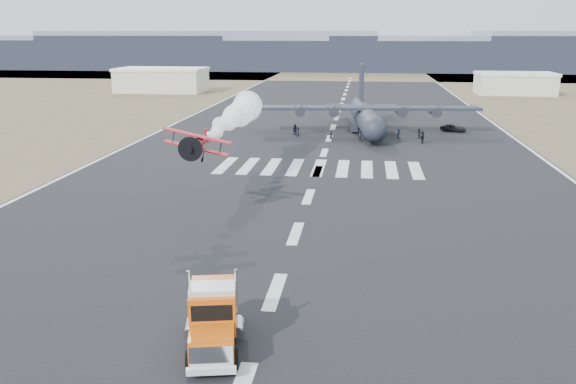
% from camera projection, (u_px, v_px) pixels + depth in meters
% --- Properties ---
extents(scrub_far, '(500.00, 80.00, 0.00)m').
position_uv_depth(scrub_far, '(352.00, 74.00, 249.16)').
color(scrub_far, brown).
rests_on(scrub_far, ground).
extents(runway_markings, '(60.00, 260.00, 0.01)m').
position_uv_depth(runway_markings, '(324.00, 153.00, 86.03)').
color(runway_markings, silver).
rests_on(runway_markings, ground).
extents(ridge_seg_b, '(150.00, 50.00, 15.00)m').
position_uv_depth(ridge_seg_b, '(82.00, 51.00, 291.69)').
color(ridge_seg_b, slate).
rests_on(ridge_seg_b, ground).
extents(ridge_seg_c, '(150.00, 50.00, 17.00)m').
position_uv_depth(ridge_seg_c, '(214.00, 50.00, 283.61)').
color(ridge_seg_c, slate).
rests_on(ridge_seg_c, ground).
extents(ridge_seg_d, '(150.00, 50.00, 13.00)m').
position_uv_depth(ridge_seg_d, '(354.00, 55.00, 276.30)').
color(ridge_seg_d, slate).
rests_on(ridge_seg_d, ground).
extents(ridge_seg_e, '(150.00, 50.00, 15.00)m').
position_uv_depth(ridge_seg_e, '(502.00, 53.00, 268.22)').
color(ridge_seg_e, slate).
rests_on(ridge_seg_e, ground).
extents(hangar_left, '(24.50, 14.50, 6.70)m').
position_uv_depth(hangar_left, '(162.00, 80.00, 172.99)').
color(hangar_left, beige).
rests_on(hangar_left, ground).
extents(hangar_right, '(20.50, 12.50, 5.90)m').
position_uv_depth(hangar_right, '(515.00, 83.00, 166.10)').
color(hangar_right, beige).
rests_on(hangar_right, ground).
extents(semi_truck, '(3.87, 7.98, 3.50)m').
position_uv_depth(semi_truck, '(213.00, 316.00, 32.71)').
color(semi_truck, black).
rests_on(semi_truck, ground).
extents(aerobatic_biplane, '(6.05, 5.49, 2.94)m').
position_uv_depth(aerobatic_biplane, '(197.00, 143.00, 54.93)').
color(aerobatic_biplane, red).
extents(smoke_trail, '(3.87, 26.12, 3.87)m').
position_uv_depth(smoke_trail, '(243.00, 111.00, 75.75)').
color(smoke_trail, white).
extents(transport_aircraft, '(37.59, 30.89, 10.84)m').
position_uv_depth(transport_aircraft, '(366.00, 115.00, 103.82)').
color(transport_aircraft, black).
rests_on(transport_aircraft, ground).
extents(support_vehicle, '(4.76, 3.65, 1.20)m').
position_uv_depth(support_vehicle, '(453.00, 128.00, 104.32)').
color(support_vehicle, black).
rests_on(support_vehicle, ground).
extents(crew_a, '(0.80, 0.82, 1.74)m').
position_uv_depth(crew_a, '(360.00, 135.00, 95.19)').
color(crew_a, black).
rests_on(crew_a, ground).
extents(crew_b, '(0.81, 0.53, 1.60)m').
position_uv_depth(crew_b, '(295.00, 130.00, 100.67)').
color(crew_b, black).
rests_on(crew_b, ground).
extents(crew_c, '(1.09, 1.12, 1.65)m').
position_uv_depth(crew_c, '(399.00, 133.00, 97.36)').
color(crew_c, black).
rests_on(crew_c, ground).
extents(crew_d, '(0.95, 1.18, 1.79)m').
position_uv_depth(crew_d, '(295.00, 129.00, 100.93)').
color(crew_d, black).
rests_on(crew_d, ground).
extents(crew_e, '(0.48, 0.77, 1.58)m').
position_uv_depth(crew_e, '(298.00, 131.00, 99.44)').
color(crew_e, black).
rests_on(crew_e, ground).
extents(crew_f, '(1.07, 1.77, 1.82)m').
position_uv_depth(crew_f, '(422.00, 137.00, 93.11)').
color(crew_f, black).
rests_on(crew_f, ground).
extents(crew_g, '(0.75, 0.74, 1.58)m').
position_uv_depth(crew_g, '(331.00, 136.00, 95.14)').
color(crew_g, black).
rests_on(crew_g, ground).
extents(crew_h, '(0.80, 0.93, 1.63)m').
position_uv_depth(crew_h, '(419.00, 133.00, 97.18)').
color(crew_h, black).
rests_on(crew_h, ground).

